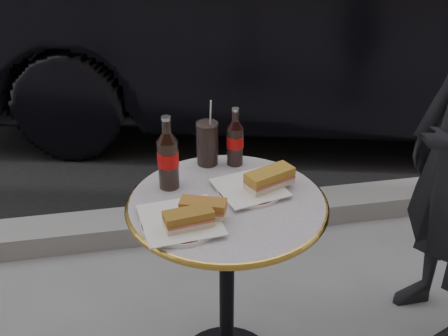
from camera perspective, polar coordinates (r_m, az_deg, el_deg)
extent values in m
cube|color=black|center=(6.64, -8.24, 14.45)|extent=(40.00, 8.00, 0.00)
cube|color=gray|center=(2.84, -3.21, -5.37)|extent=(40.00, 0.20, 0.12)
cylinder|color=white|center=(1.62, -4.44, -5.51)|extent=(0.25, 0.25, 0.01)
cylinder|color=white|center=(1.76, 2.62, -2.20)|extent=(0.22, 0.22, 0.01)
cube|color=olive|center=(1.57, -3.62, -5.28)|extent=(0.15, 0.09, 0.05)
cube|color=#A16629|center=(1.62, -2.13, -4.15)|extent=(0.15, 0.10, 0.05)
cube|color=#AF7E2C|center=(1.76, 4.64, -1.15)|extent=(0.17, 0.13, 0.05)
cylinder|color=black|center=(1.89, -1.71, 2.52)|extent=(0.08, 0.08, 0.15)
imported|color=black|center=(3.86, 7.15, 15.18)|extent=(2.62, 4.73, 1.47)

